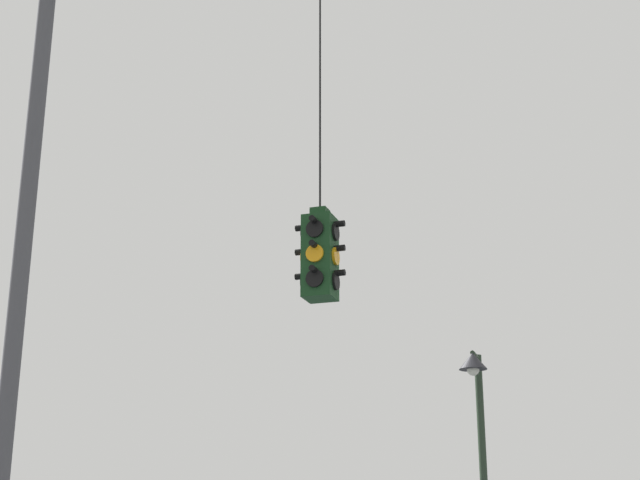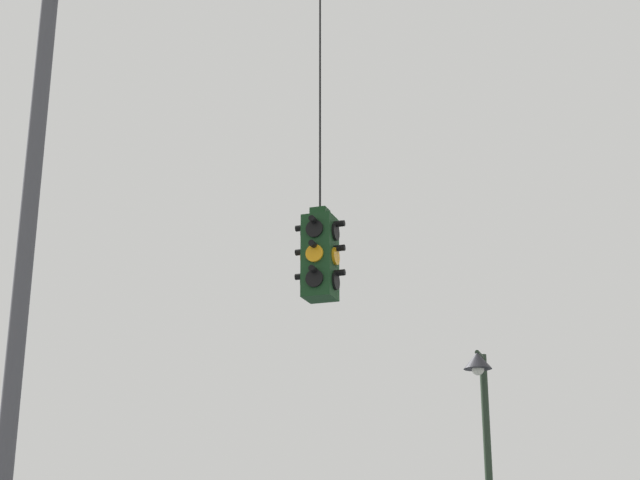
{
  "view_description": "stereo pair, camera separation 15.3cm",
  "coord_description": "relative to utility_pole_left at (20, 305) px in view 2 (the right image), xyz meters",
  "views": [
    {
      "loc": [
        1.16,
        -9.47,
        1.79
      ],
      "look_at": [
        -2.17,
        0.43,
        5.18
      ],
      "focal_mm": 55.0,
      "sensor_mm": 36.0,
      "label": 1
    },
    {
      "loc": [
        1.3,
        -9.42,
        1.79
      ],
      "look_at": [
        -2.17,
        0.43,
        5.18
      ],
      "focal_mm": 55.0,
      "sensor_mm": 36.0,
      "label": 2
    }
  ],
  "objects": [
    {
      "name": "street_lamp",
      "position": [
        4.71,
        5.41,
        -1.27
      ],
      "size": [
        0.44,
        0.76,
        4.89
      ],
      "color": "#233323",
      "rests_on": "ground_plane"
    },
    {
      "name": "utility_pole_left",
      "position": [
        0.0,
        0.0,
        0.0
      ],
      "size": [
        0.22,
        0.22,
        9.54
      ],
      "color": "#4C4C51",
      "rests_on": "ground_plane"
    },
    {
      "name": "traffic_light_over_intersection",
      "position": [
        3.93,
        -0.0,
        0.26
      ],
      "size": [
        0.58,
        0.58,
        4.29
      ],
      "color": "#143819"
    }
  ]
}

